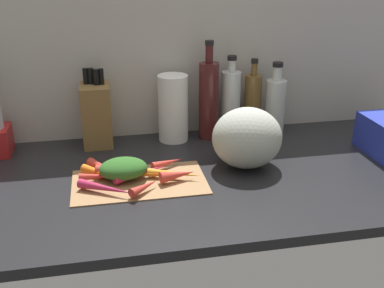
% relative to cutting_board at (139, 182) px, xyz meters
% --- Properties ---
extents(ground_plane, '(1.70, 0.80, 0.03)m').
position_rel_cutting_board_xyz_m(ground_plane, '(0.22, 0.03, -0.02)').
color(ground_plane, black).
extents(wall_back, '(1.70, 0.03, 0.60)m').
position_rel_cutting_board_xyz_m(wall_back, '(0.22, 0.42, 0.30)').
color(wall_back, '#BCB7AD').
rests_on(wall_back, ground_plane).
extents(cutting_board, '(0.40, 0.23, 0.01)m').
position_rel_cutting_board_xyz_m(cutting_board, '(0.00, 0.00, 0.00)').
color(cutting_board, '#997047').
rests_on(cutting_board, ground_plane).
extents(carrot_0, '(0.17, 0.07, 0.02)m').
position_rel_cutting_board_xyz_m(carrot_0, '(0.05, 0.01, 0.01)').
color(carrot_0, orange).
rests_on(carrot_0, cutting_board).
extents(carrot_1, '(0.16, 0.08, 0.03)m').
position_rel_cutting_board_xyz_m(carrot_1, '(0.11, -0.00, 0.02)').
color(carrot_1, orange).
rests_on(carrot_1, cutting_board).
extents(carrot_2, '(0.11, 0.07, 0.04)m').
position_rel_cutting_board_xyz_m(carrot_2, '(-0.07, 0.04, 0.02)').
color(carrot_2, red).
rests_on(carrot_2, cutting_board).
extents(carrot_3, '(0.11, 0.06, 0.04)m').
position_rel_cutting_board_xyz_m(carrot_3, '(0.11, -0.02, 0.02)').
color(carrot_3, red).
rests_on(carrot_3, cutting_board).
extents(carrot_4, '(0.14, 0.13, 0.03)m').
position_rel_cutting_board_xyz_m(carrot_4, '(-0.10, 0.03, 0.02)').
color(carrot_4, orange).
rests_on(carrot_4, cutting_board).
extents(carrot_5, '(0.10, 0.09, 0.03)m').
position_rel_cutting_board_xyz_m(carrot_5, '(0.01, -0.07, 0.02)').
color(carrot_5, red).
rests_on(carrot_5, cutting_board).
extents(carrot_6, '(0.12, 0.07, 0.02)m').
position_rel_cutting_board_xyz_m(carrot_6, '(-0.06, 0.09, 0.02)').
color(carrot_6, red).
rests_on(carrot_6, cutting_board).
extents(carrot_7, '(0.10, 0.10, 0.03)m').
position_rel_cutting_board_xyz_m(carrot_7, '(-0.11, 0.09, 0.02)').
color(carrot_7, red).
rests_on(carrot_7, cutting_board).
extents(carrot_8, '(0.13, 0.04, 0.02)m').
position_rel_cutting_board_xyz_m(carrot_8, '(-0.12, 0.03, 0.02)').
color(carrot_8, red).
rests_on(carrot_8, cutting_board).
extents(carrot_9, '(0.11, 0.07, 0.03)m').
position_rel_cutting_board_xyz_m(carrot_9, '(0.10, 0.08, 0.02)').
color(carrot_9, red).
rests_on(carrot_9, cutting_board).
extents(carrot_10, '(0.17, 0.09, 0.03)m').
position_rel_cutting_board_xyz_m(carrot_10, '(0.01, 0.02, 0.02)').
color(carrot_10, '#B2264C').
rests_on(carrot_10, cutting_board).
extents(carrot_11, '(0.16, 0.12, 0.03)m').
position_rel_cutting_board_xyz_m(carrot_11, '(-0.10, -0.06, 0.02)').
color(carrot_11, '#B2264C').
rests_on(carrot_11, cutting_board).
extents(carrot_greens_pile, '(0.15, 0.11, 0.06)m').
position_rel_cutting_board_xyz_m(carrot_greens_pile, '(-0.04, 0.03, 0.03)').
color(carrot_greens_pile, '#2D6023').
rests_on(carrot_greens_pile, cutting_board).
extents(winter_squash, '(0.22, 0.21, 0.20)m').
position_rel_cutting_board_xyz_m(winter_squash, '(0.35, 0.05, 0.09)').
color(winter_squash, '#B2B7A8').
rests_on(winter_squash, ground_plane).
extents(knife_block, '(0.10, 0.14, 0.27)m').
position_rel_cutting_board_xyz_m(knife_block, '(-0.12, 0.34, 0.11)').
color(knife_block, brown).
rests_on(knife_block, ground_plane).
extents(paper_towel_roll, '(0.11, 0.11, 0.24)m').
position_rel_cutting_board_xyz_m(paper_towel_roll, '(0.16, 0.33, 0.12)').
color(paper_towel_roll, white).
rests_on(paper_towel_roll, ground_plane).
extents(bottle_0, '(0.07, 0.07, 0.36)m').
position_rel_cutting_board_xyz_m(bottle_0, '(0.29, 0.33, 0.14)').
color(bottle_0, '#471919').
rests_on(bottle_0, ground_plane).
extents(bottle_1, '(0.07, 0.07, 0.30)m').
position_rel_cutting_board_xyz_m(bottle_1, '(0.38, 0.34, 0.12)').
color(bottle_1, silver).
rests_on(bottle_1, ground_plane).
extents(bottle_2, '(0.06, 0.06, 0.29)m').
position_rel_cutting_board_xyz_m(bottle_2, '(0.46, 0.34, 0.11)').
color(bottle_2, brown).
rests_on(bottle_2, ground_plane).
extents(bottle_3, '(0.08, 0.08, 0.27)m').
position_rel_cutting_board_xyz_m(bottle_3, '(0.54, 0.32, 0.11)').
color(bottle_3, silver).
rests_on(bottle_3, ground_plane).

